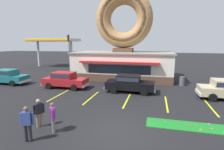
{
  "coord_description": "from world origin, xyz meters",
  "views": [
    {
      "loc": [
        1.77,
        -8.11,
        4.47
      ],
      "look_at": [
        -1.5,
        5.0,
        2.0
      ],
      "focal_mm": 28.0,
      "sensor_mm": 36.0,
      "label": 1
    }
  ],
  "objects_px": {
    "golf_ball": "(165,122)",
    "trash_bin": "(182,81)",
    "car_black": "(129,83)",
    "pedestrian_hooded_kid": "(27,122)",
    "pedestrian_blue_sweater_man": "(53,116)",
    "pedestrian_leather_jacket_man": "(39,112)",
    "traffic_light_pole": "(69,48)",
    "car_red": "(65,79)",
    "car_teal": "(7,76)"
  },
  "relations": [
    {
      "from": "car_black",
      "to": "pedestrian_blue_sweater_man",
      "type": "xyz_separation_m",
      "value": [
        -2.67,
        -8.3,
        -0.01
      ]
    },
    {
      "from": "golf_ball",
      "to": "traffic_light_pole",
      "type": "relative_size",
      "value": 0.01
    },
    {
      "from": "car_black",
      "to": "pedestrian_hooded_kid",
      "type": "bearing_deg",
      "value": -109.39
    },
    {
      "from": "pedestrian_blue_sweater_man",
      "to": "car_teal",
      "type": "bearing_deg",
      "value": 142.81
    },
    {
      "from": "golf_ball",
      "to": "pedestrian_blue_sweater_man",
      "type": "distance_m",
      "value": 6.15
    },
    {
      "from": "golf_ball",
      "to": "pedestrian_hooded_kid",
      "type": "height_order",
      "value": "pedestrian_hooded_kid"
    },
    {
      "from": "pedestrian_leather_jacket_man",
      "to": "pedestrian_blue_sweater_man",
      "type": "bearing_deg",
      "value": -17.64
    },
    {
      "from": "pedestrian_hooded_kid",
      "to": "pedestrian_blue_sweater_man",
      "type": "bearing_deg",
      "value": 59.45
    },
    {
      "from": "car_teal",
      "to": "car_black",
      "type": "xyz_separation_m",
      "value": [
        13.67,
        -0.05,
        0.0
      ]
    },
    {
      "from": "car_teal",
      "to": "car_black",
      "type": "height_order",
      "value": "same"
    },
    {
      "from": "car_teal",
      "to": "traffic_light_pole",
      "type": "xyz_separation_m",
      "value": [
        2.6,
        9.67,
        2.84
      ]
    },
    {
      "from": "car_teal",
      "to": "pedestrian_leather_jacket_man",
      "type": "xyz_separation_m",
      "value": [
        9.94,
        -8.01,
        -0.02
      ]
    },
    {
      "from": "car_black",
      "to": "trash_bin",
      "type": "xyz_separation_m",
      "value": [
        5.09,
        3.83,
        -0.37
      ]
    },
    {
      "from": "golf_ball",
      "to": "car_teal",
      "type": "distance_m",
      "value": 17.6
    },
    {
      "from": "car_teal",
      "to": "car_black",
      "type": "relative_size",
      "value": 1.0
    },
    {
      "from": "golf_ball",
      "to": "car_black",
      "type": "relative_size",
      "value": 0.01
    },
    {
      "from": "pedestrian_hooded_kid",
      "to": "traffic_light_pole",
      "type": "bearing_deg",
      "value": 112.14
    },
    {
      "from": "car_black",
      "to": "pedestrian_blue_sweater_man",
      "type": "distance_m",
      "value": 8.72
    },
    {
      "from": "golf_ball",
      "to": "trash_bin",
      "type": "distance_m",
      "value": 9.9
    },
    {
      "from": "golf_ball",
      "to": "car_red",
      "type": "height_order",
      "value": "car_red"
    },
    {
      "from": "car_teal",
      "to": "traffic_light_pole",
      "type": "bearing_deg",
      "value": 74.93
    },
    {
      "from": "golf_ball",
      "to": "pedestrian_leather_jacket_man",
      "type": "xyz_separation_m",
      "value": [
        -6.63,
        -2.15,
        0.8
      ]
    },
    {
      "from": "golf_ball",
      "to": "trash_bin",
      "type": "xyz_separation_m",
      "value": [
        2.19,
        9.64,
        0.45
      ]
    },
    {
      "from": "golf_ball",
      "to": "pedestrian_blue_sweater_man",
      "type": "bearing_deg",
      "value": -155.96
    },
    {
      "from": "pedestrian_blue_sweater_man",
      "to": "trash_bin",
      "type": "bearing_deg",
      "value": 57.39
    },
    {
      "from": "trash_bin",
      "to": "pedestrian_blue_sweater_man",
      "type": "bearing_deg",
      "value": -122.61
    },
    {
      "from": "car_black",
      "to": "pedestrian_hooded_kid",
      "type": "distance_m",
      "value": 9.93
    },
    {
      "from": "pedestrian_blue_sweater_man",
      "to": "pedestrian_hooded_kid",
      "type": "bearing_deg",
      "value": -120.55
    },
    {
      "from": "car_teal",
      "to": "pedestrian_hooded_kid",
      "type": "distance_m",
      "value": 14.01
    },
    {
      "from": "pedestrian_blue_sweater_man",
      "to": "trash_bin",
      "type": "height_order",
      "value": "pedestrian_blue_sweater_man"
    },
    {
      "from": "car_teal",
      "to": "trash_bin",
      "type": "bearing_deg",
      "value": 11.4
    },
    {
      "from": "pedestrian_blue_sweater_man",
      "to": "pedestrian_leather_jacket_man",
      "type": "height_order",
      "value": "pedestrian_blue_sweater_man"
    },
    {
      "from": "car_teal",
      "to": "traffic_light_pole",
      "type": "relative_size",
      "value": 0.79
    },
    {
      "from": "car_teal",
      "to": "pedestrian_blue_sweater_man",
      "type": "relative_size",
      "value": 2.93
    },
    {
      "from": "pedestrian_blue_sweater_man",
      "to": "trash_bin",
      "type": "distance_m",
      "value": 14.4
    },
    {
      "from": "pedestrian_hooded_kid",
      "to": "traffic_light_pole",
      "type": "xyz_separation_m",
      "value": [
        -7.77,
        19.08,
        2.77
      ]
    },
    {
      "from": "car_red",
      "to": "trash_bin",
      "type": "distance_m",
      "value": 12.29
    },
    {
      "from": "car_teal",
      "to": "pedestrian_blue_sweater_man",
      "type": "distance_m",
      "value": 13.81
    },
    {
      "from": "traffic_light_pole",
      "to": "golf_ball",
      "type": "bearing_deg",
      "value": -48.02
    },
    {
      "from": "pedestrian_hooded_kid",
      "to": "pedestrian_leather_jacket_man",
      "type": "bearing_deg",
      "value": 106.96
    },
    {
      "from": "car_red",
      "to": "pedestrian_blue_sweater_man",
      "type": "height_order",
      "value": "car_red"
    },
    {
      "from": "golf_ball",
      "to": "pedestrian_leather_jacket_man",
      "type": "relative_size",
      "value": 0.03
    },
    {
      "from": "car_black",
      "to": "traffic_light_pole",
      "type": "bearing_deg",
      "value": 138.72
    },
    {
      "from": "car_red",
      "to": "pedestrian_hooded_kid",
      "type": "xyz_separation_m",
      "value": [
        3.28,
        -9.35,
        0.07
      ]
    },
    {
      "from": "golf_ball",
      "to": "car_red",
      "type": "distance_m",
      "value": 11.15
    },
    {
      "from": "car_red",
      "to": "traffic_light_pole",
      "type": "xyz_separation_m",
      "value": [
        -4.49,
        9.73,
        2.84
      ]
    },
    {
      "from": "car_teal",
      "to": "trash_bin",
      "type": "xyz_separation_m",
      "value": [
        18.76,
        3.78,
        -0.37
      ]
    },
    {
      "from": "golf_ball",
      "to": "trash_bin",
      "type": "height_order",
      "value": "trash_bin"
    },
    {
      "from": "golf_ball",
      "to": "pedestrian_blue_sweater_man",
      "type": "relative_size",
      "value": 0.03
    },
    {
      "from": "pedestrian_leather_jacket_man",
      "to": "car_black",
      "type": "bearing_deg",
      "value": 64.92
    }
  ]
}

